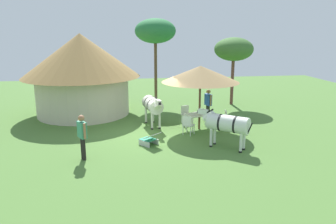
% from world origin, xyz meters
% --- Properties ---
extents(ground_plane, '(36.00, 36.00, 0.00)m').
position_xyz_m(ground_plane, '(0.00, 0.00, 0.00)').
color(ground_plane, '#4C7633').
extents(thatched_hut, '(6.41, 6.41, 4.47)m').
position_xyz_m(thatched_hut, '(-3.35, 4.48, 2.49)').
color(thatched_hut, beige).
rests_on(thatched_hut, ground_plane).
extents(shade_umbrella, '(3.61, 3.61, 3.02)m').
position_xyz_m(shade_umbrella, '(2.43, 0.69, 2.65)').
color(shade_umbrella, brown).
rests_on(shade_umbrella, ground_plane).
extents(patio_dining_table, '(1.40, 1.13, 0.74)m').
position_xyz_m(patio_dining_table, '(2.43, 0.69, 0.65)').
color(patio_dining_table, silver).
rests_on(patio_dining_table, ground_plane).
extents(patio_chair_near_hut, '(0.61, 0.60, 0.90)m').
position_xyz_m(patio_chair_near_hut, '(1.69, -0.18, 0.52)').
color(patio_chair_near_hut, white).
rests_on(patio_chair_near_hut, ground_plane).
extents(patio_chair_near_lawn, '(0.49, 0.50, 0.90)m').
position_xyz_m(patio_chair_near_lawn, '(3.56, 0.50, 0.52)').
color(patio_chair_near_lawn, white).
rests_on(patio_chair_near_lawn, ground_plane).
extents(patio_chair_east_end, '(0.57, 0.56, 0.90)m').
position_xyz_m(patio_chair_east_end, '(1.99, 1.75, 0.52)').
color(patio_chair_east_end, silver).
rests_on(patio_chair_east_end, ground_plane).
extents(guest_beside_umbrella, '(0.32, 0.58, 1.66)m').
position_xyz_m(guest_beside_umbrella, '(3.22, 2.07, 1.00)').
color(guest_beside_umbrella, black).
rests_on(guest_beside_umbrella, ground_plane).
extents(standing_watcher, '(0.39, 0.55, 1.68)m').
position_xyz_m(standing_watcher, '(-2.66, -2.45, 1.01)').
color(standing_watcher, black).
rests_on(standing_watcher, ground_plane).
extents(striped_lounge_chair, '(0.93, 0.96, 0.59)m').
position_xyz_m(striped_lounge_chair, '(-0.13, -1.25, 0.25)').
color(striped_lounge_chair, '#2B8F6F').
rests_on(striped_lounge_chair, ground_plane).
extents(zebra_nearest_camera, '(1.92, 1.69, 1.55)m').
position_xyz_m(zebra_nearest_camera, '(2.88, -2.03, 1.02)').
color(zebra_nearest_camera, silver).
rests_on(zebra_nearest_camera, ground_plane).
extents(zebra_by_umbrella, '(0.94, 2.18, 1.60)m').
position_xyz_m(zebra_by_umbrella, '(0.27, 1.49, 1.06)').
color(zebra_by_umbrella, silver).
rests_on(zebra_by_umbrella, ground_plane).
extents(acacia_tree_behind_hut, '(2.40, 2.40, 4.20)m').
position_xyz_m(acacia_tree_behind_hut, '(5.73, 5.67, 3.45)').
color(acacia_tree_behind_hut, brown).
rests_on(acacia_tree_behind_hut, ground_plane).
extents(acacia_tree_far_lawn, '(2.59, 2.59, 5.35)m').
position_xyz_m(acacia_tree_far_lawn, '(1.03, 7.09, 4.54)').
color(acacia_tree_far_lawn, brown).
rests_on(acacia_tree_far_lawn, ground_plane).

